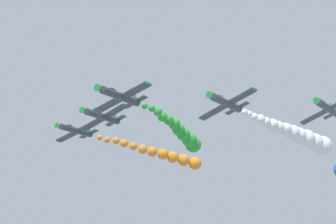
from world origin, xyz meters
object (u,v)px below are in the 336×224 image
at_px(airplane_lead, 120,96).
at_px(airplane_right_outer, 76,130).
at_px(airplane_right_inner, 102,116).
at_px(airplane_left_inner, 226,103).
at_px(airplane_left_outer, 327,108).

height_order(airplane_lead, airplane_right_outer, airplane_right_outer).
distance_m(airplane_right_inner, airplane_right_outer, 14.59).
bearing_deg(airplane_right_outer, airplane_lead, 138.50).
bearing_deg(airplane_lead, airplane_right_outer, -41.50).
distance_m(airplane_lead, airplane_left_inner, 15.56).
height_order(airplane_lead, airplane_left_outer, airplane_left_outer).
height_order(airplane_right_inner, airplane_left_outer, airplane_right_inner).
distance_m(airplane_lead, airplane_left_outer, 31.86).
xyz_separation_m(airplane_lead, airplane_right_outer, (23.74, -21.01, 0.92)).
bearing_deg(airplane_left_outer, airplane_right_inner, 14.40).
bearing_deg(airplane_left_inner, airplane_left_outer, -135.80).
bearing_deg(airplane_right_outer, airplane_left_inner, 163.09).
xyz_separation_m(airplane_left_inner, airplane_right_inner, (23.61, -2.31, 0.95)).
distance_m(airplane_left_outer, airplane_right_outer, 47.18).
bearing_deg(airplane_right_outer, airplane_left_outer, -179.29).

